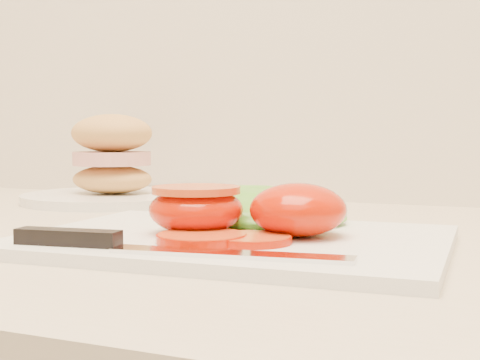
% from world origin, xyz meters
% --- Properties ---
extents(cutting_board, '(0.35, 0.26, 0.01)m').
position_xyz_m(cutting_board, '(-0.26, 1.61, 0.94)').
color(cutting_board, white).
rests_on(cutting_board, counter).
extents(tomato_half_dome, '(0.08, 0.08, 0.04)m').
position_xyz_m(tomato_half_dome, '(-0.21, 1.62, 0.96)').
color(tomato_half_dome, red).
rests_on(tomato_half_dome, cutting_board).
extents(tomato_half_cut, '(0.08, 0.08, 0.04)m').
position_xyz_m(tomato_half_cut, '(-0.29, 1.60, 0.96)').
color(tomato_half_cut, red).
rests_on(tomato_half_cut, cutting_board).
extents(tomato_slice_0, '(0.07, 0.07, 0.01)m').
position_xyz_m(tomato_slice_0, '(-0.27, 1.56, 0.94)').
color(tomato_slice_0, '#CD6422').
rests_on(tomato_slice_0, cutting_board).
extents(tomato_slice_1, '(0.06, 0.06, 0.01)m').
position_xyz_m(tomato_slice_1, '(-0.23, 1.58, 0.94)').
color(tomato_slice_1, '#CD6422').
rests_on(tomato_slice_1, cutting_board).
extents(lettuce_leaf_0, '(0.18, 0.14, 0.03)m').
position_xyz_m(lettuce_leaf_0, '(-0.28, 1.68, 0.95)').
color(lettuce_leaf_0, '#62B931').
rests_on(lettuce_leaf_0, cutting_board).
extents(lettuce_leaf_1, '(0.14, 0.14, 0.02)m').
position_xyz_m(lettuce_leaf_1, '(-0.24, 1.69, 0.95)').
color(lettuce_leaf_1, '#62B931').
rests_on(lettuce_leaf_1, cutting_board).
extents(knife, '(0.26, 0.04, 0.01)m').
position_xyz_m(knife, '(-0.31, 1.52, 0.94)').
color(knife, silver).
rests_on(knife, cutting_board).
extents(sandwich_plate, '(0.24, 0.24, 0.12)m').
position_xyz_m(sandwich_plate, '(-0.56, 1.87, 0.97)').
color(sandwich_plate, white).
rests_on(sandwich_plate, counter).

